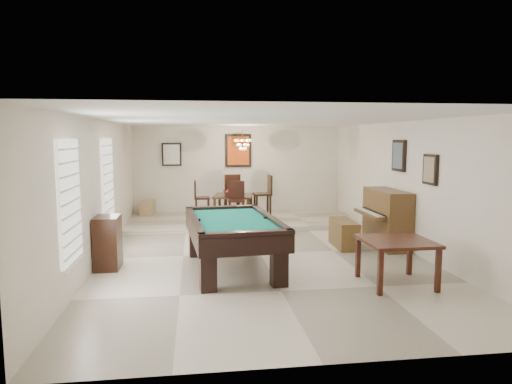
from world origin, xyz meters
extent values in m
cube|color=beige|center=(0.00, 0.00, -0.01)|extent=(6.00, 9.00, 0.02)
cube|color=silver|center=(0.00, 4.50, 1.30)|extent=(6.00, 0.04, 2.60)
cube|color=silver|center=(0.00, -4.50, 1.30)|extent=(6.00, 0.04, 2.60)
cube|color=silver|center=(-3.00, 0.00, 1.30)|extent=(0.04, 9.00, 2.60)
cube|color=silver|center=(3.00, 0.00, 1.30)|extent=(0.04, 9.00, 2.60)
cube|color=white|center=(0.00, 0.00, 2.60)|extent=(6.00, 9.00, 0.04)
cube|color=beige|center=(0.00, 3.25, 0.06)|extent=(6.00, 2.50, 0.12)
cube|color=white|center=(-2.97, -2.20, 1.40)|extent=(0.06, 1.00, 1.70)
cube|color=white|center=(-2.97, 0.60, 1.40)|extent=(0.06, 1.00, 1.70)
cube|color=brown|center=(1.81, 0.31, 0.28)|extent=(0.43, 1.02, 0.56)
cube|color=black|center=(-2.78, -0.67, 0.46)|extent=(0.41, 0.61, 0.92)
cube|color=tan|center=(-2.58, 4.19, 0.32)|extent=(0.41, 0.49, 0.40)
cube|color=#D84C14|center=(0.00, 4.46, 1.90)|extent=(0.75, 0.06, 0.95)
cube|color=white|center=(-1.90, 4.46, 1.80)|extent=(0.55, 0.06, 0.65)
cube|color=slate|center=(2.96, 0.30, 1.90)|extent=(0.06, 0.55, 0.65)
cube|color=gray|center=(2.96, -1.00, 1.70)|extent=(0.06, 0.45, 0.55)
camera|label=1|loc=(-1.25, -8.71, 2.27)|focal=32.00mm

